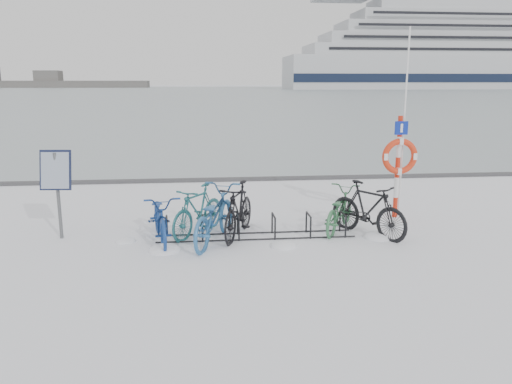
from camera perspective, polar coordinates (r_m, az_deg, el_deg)
ground at (r=10.19m, az=0.00°, el=-5.15°), size 900.00×900.00×0.00m
ice_sheet at (r=164.69m, az=-5.54°, el=11.39°), size 400.00×298.00×0.02m
quay_edge at (r=15.89m, az=-2.14°, el=1.46°), size 400.00×0.25×0.10m
bike_rack at (r=10.14m, az=0.00°, el=-4.18°), size 4.00×0.48×0.46m
info_board at (r=10.54m, az=-21.89°, el=1.77°), size 0.61×0.27×1.79m
lifebuoy_station at (r=11.77m, az=16.08°, el=3.91°), size 0.82×0.23×4.26m
cruise_ferry at (r=233.91m, az=22.99°, el=14.19°), size 154.26×29.06×50.69m
bike_0 at (r=10.02m, az=-10.87°, el=-2.66°), size 1.02×2.03×1.02m
bike_1 at (r=10.32m, az=-6.64°, el=-1.94°), size 1.40×1.74×1.06m
bike_2 at (r=9.81m, az=-4.85°, el=-2.49°), size 1.44×2.26×1.12m
bike_3 at (r=10.14m, az=-2.01°, el=-1.92°), size 1.14×1.96×1.13m
bike_4 at (r=10.72m, az=9.47°, el=-1.81°), size 1.45×1.87×0.94m
bike_5 at (r=10.45m, az=12.70°, el=-1.77°), size 1.51×1.87×1.14m
snow_drifts at (r=10.07m, az=2.30°, el=-5.39°), size 6.14×2.01×0.21m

